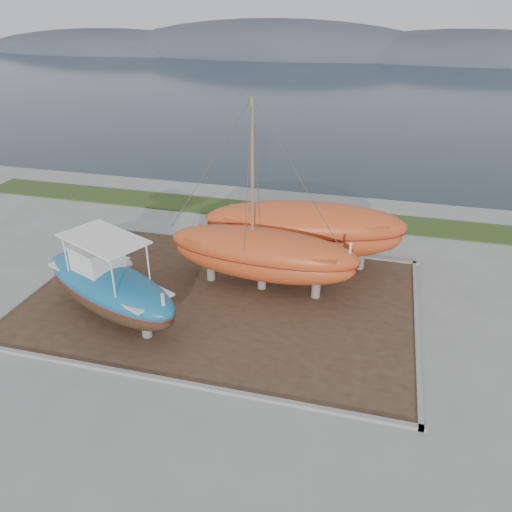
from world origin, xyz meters
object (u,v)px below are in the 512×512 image
(white_dinghy, at_px, (100,264))
(orange_bare_hull, at_px, (304,236))
(orange_sailboat, at_px, (262,201))
(blue_caique, at_px, (108,278))

(white_dinghy, xyz_separation_m, orange_bare_hull, (10.02, 3.75, 1.14))
(orange_sailboat, bearing_deg, orange_bare_hull, 65.38)
(orange_sailboat, bearing_deg, white_dinghy, -171.07)
(white_dinghy, bearing_deg, orange_sailboat, 11.21)
(white_dinghy, height_order, orange_sailboat, orange_sailboat)
(blue_caique, distance_m, white_dinghy, 4.46)
(blue_caique, bearing_deg, white_dinghy, 151.65)
(white_dinghy, xyz_separation_m, orange_sailboat, (8.46, 0.82, 4.02))
(white_dinghy, bearing_deg, orange_bare_hull, 26.18)
(orange_bare_hull, bearing_deg, orange_sailboat, -125.51)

